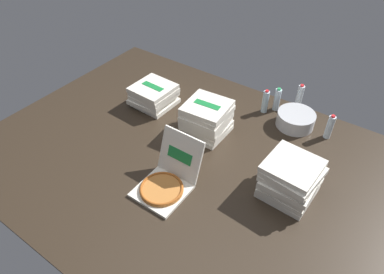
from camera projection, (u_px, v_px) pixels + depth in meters
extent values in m
cube|color=#2D2319|center=(182.00, 156.00, 2.76)|extent=(3.20, 2.40, 0.02)
cube|color=silver|center=(162.00, 191.00, 2.46)|extent=(0.35, 0.35, 0.02)
cylinder|color=#B77033|center=(162.00, 189.00, 2.45)|extent=(0.32, 0.32, 0.02)
torus|color=#9C501E|center=(162.00, 188.00, 2.44)|extent=(0.31, 0.31, 0.02)
cube|color=silver|center=(180.00, 155.00, 2.49)|extent=(0.35, 0.14, 0.33)
cube|color=#197A38|center=(180.00, 155.00, 2.48)|extent=(0.21, 0.03, 0.08)
cube|color=silver|center=(155.00, 102.00, 3.27)|extent=(0.36, 0.36, 0.04)
cube|color=#197A38|center=(155.00, 100.00, 3.26)|extent=(0.23, 0.07, 0.00)
cube|color=silver|center=(152.00, 99.00, 3.24)|extent=(0.36, 0.36, 0.04)
cube|color=silver|center=(154.00, 95.00, 3.21)|extent=(0.35, 0.35, 0.04)
cube|color=silver|center=(154.00, 92.00, 3.19)|extent=(0.36, 0.36, 0.04)
cube|color=#197A38|center=(154.00, 90.00, 3.17)|extent=(0.23, 0.07, 0.00)
cube|color=silver|center=(153.00, 88.00, 3.16)|extent=(0.36, 0.36, 0.04)
cube|color=#197A38|center=(153.00, 86.00, 3.14)|extent=(0.23, 0.07, 0.00)
cube|color=silver|center=(207.00, 130.00, 2.96)|extent=(0.35, 0.35, 0.04)
cube|color=silver|center=(206.00, 126.00, 2.94)|extent=(0.36, 0.36, 0.04)
cube|color=silver|center=(206.00, 122.00, 2.91)|extent=(0.38, 0.38, 0.04)
cube|color=silver|center=(207.00, 119.00, 2.88)|extent=(0.37, 0.37, 0.04)
cube|color=silver|center=(206.00, 115.00, 2.85)|extent=(0.37, 0.37, 0.04)
cube|color=#197A38|center=(206.00, 113.00, 2.84)|extent=(0.23, 0.08, 0.00)
cube|color=silver|center=(207.00, 111.00, 2.83)|extent=(0.35, 0.35, 0.04)
cube|color=#197A38|center=(207.00, 109.00, 2.82)|extent=(0.23, 0.07, 0.00)
cube|color=silver|center=(207.00, 107.00, 2.80)|extent=(0.37, 0.37, 0.04)
cube|color=#197A38|center=(207.00, 104.00, 2.79)|extent=(0.23, 0.08, 0.00)
cube|color=silver|center=(287.00, 191.00, 2.45)|extent=(0.36, 0.36, 0.04)
cube|color=#197A38|center=(288.00, 189.00, 2.43)|extent=(0.23, 0.07, 0.00)
cube|color=silver|center=(288.00, 187.00, 2.42)|extent=(0.35, 0.35, 0.04)
cube|color=#197A38|center=(289.00, 185.00, 2.41)|extent=(0.23, 0.07, 0.00)
cube|color=silver|center=(290.00, 183.00, 2.40)|extent=(0.37, 0.37, 0.04)
cube|color=#197A38|center=(291.00, 181.00, 2.38)|extent=(0.23, 0.08, 0.00)
cube|color=silver|center=(291.00, 180.00, 2.36)|extent=(0.35, 0.35, 0.04)
cube|color=#197A38|center=(291.00, 178.00, 2.35)|extent=(0.23, 0.06, 0.00)
cube|color=silver|center=(291.00, 175.00, 2.35)|extent=(0.36, 0.36, 0.04)
cube|color=silver|center=(293.00, 172.00, 2.31)|extent=(0.39, 0.39, 0.04)
cube|color=silver|center=(293.00, 166.00, 2.30)|extent=(0.37, 0.37, 0.04)
cylinder|color=#B7BABF|center=(296.00, 119.00, 3.00)|extent=(0.33, 0.33, 0.13)
cylinder|color=silver|center=(277.00, 100.00, 3.15)|extent=(0.06, 0.06, 0.22)
cylinder|color=#239951|center=(279.00, 89.00, 3.08)|extent=(0.03, 0.03, 0.02)
cylinder|color=silver|center=(330.00, 127.00, 2.85)|extent=(0.06, 0.06, 0.22)
cylinder|color=red|center=(333.00, 116.00, 2.78)|extent=(0.03, 0.03, 0.02)
cylinder|color=white|center=(300.00, 96.00, 3.20)|extent=(0.06, 0.06, 0.22)
cylinder|color=red|center=(302.00, 86.00, 3.12)|extent=(0.03, 0.03, 0.02)
cylinder|color=silver|center=(265.00, 102.00, 3.13)|extent=(0.06, 0.06, 0.22)
cylinder|color=red|center=(267.00, 91.00, 3.05)|extent=(0.03, 0.03, 0.02)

